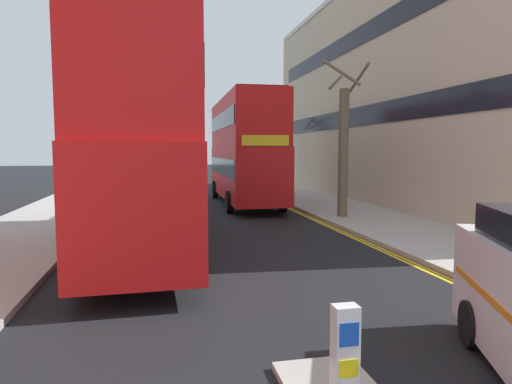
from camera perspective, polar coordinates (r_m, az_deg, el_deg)
The scene contains 10 objects.
sidewalk_right at distance 18.72m, azimuth 14.96°, elevation -3.53°, with size 4.00×80.00×0.14m, color #ADA89E.
sidewalk_left at distance 17.31m, azimuth -27.21°, elevation -4.65°, with size 4.00×80.00×0.14m, color #ADA89E.
kerb_line_outer at distance 16.06m, azimuth 11.50°, elevation -5.15°, with size 0.10×56.00×0.01m, color yellow.
kerb_line_inner at distance 16.00m, azimuth 10.97°, elevation -5.18°, with size 0.10×56.00×0.01m, color yellow.
keep_left_bollard at distance 5.36m, azimuth 11.18°, elevation -19.99°, with size 0.36×0.28×1.11m.
double_decker_bus_away at distance 13.23m, azimuth -14.50°, elevation 5.75°, with size 2.96×10.85×5.64m.
double_decker_bus_oncoming at distance 24.03m, azimuth -1.48°, elevation 5.65°, with size 2.97×10.86×5.64m.
street_tree_near at distance 19.03m, azimuth 11.01°, elevation 5.50°, with size 1.92×1.90×6.34m.
street_tree_mid at distance 34.02m, azimuth 3.07°, elevation 5.02°, with size 1.88×1.82×5.49m.
townhouse_terrace_right at distance 28.49m, azimuth 21.33°, elevation 11.55°, with size 10.08×28.00×12.32m.
Camera 1 is at (-1.95, -0.47, 2.89)m, focal length 31.63 mm.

